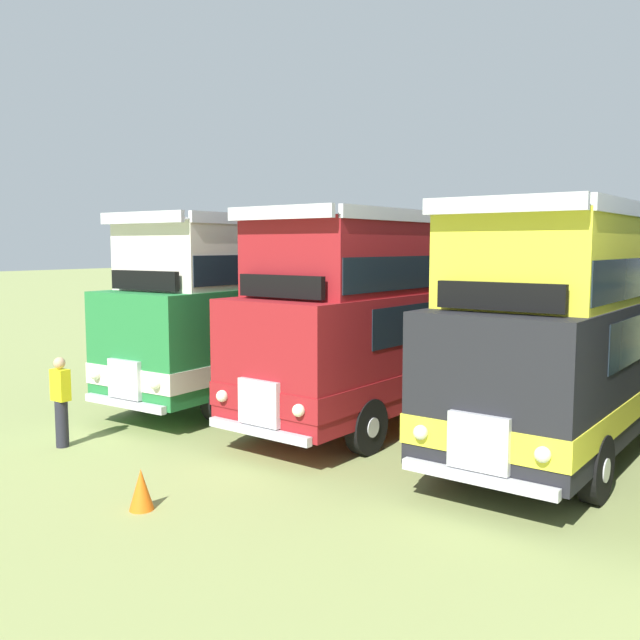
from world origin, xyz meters
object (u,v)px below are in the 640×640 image
object	(u,v)px
cone_mid_row	(141,489)
marshal_person	(61,401)
bus_second_in_row	(419,308)
bus_third_in_row	(596,318)
bus_first_in_row	(277,301)

from	to	relation	value
cone_mid_row	marshal_person	size ratio (longest dim) A/B	0.35
bus_second_in_row	bus_third_in_row	size ratio (longest dim) A/B	0.99
bus_third_in_row	cone_mid_row	bearing A→B (deg)	-117.58
cone_mid_row	bus_first_in_row	bearing A→B (deg)	115.72
bus_first_in_row	cone_mid_row	distance (m)	8.89
marshal_person	cone_mid_row	bearing A→B (deg)	-18.26
bus_second_in_row	marshal_person	bearing A→B (deg)	-119.81
bus_third_in_row	marshal_person	size ratio (longest dim) A/B	6.48
bus_second_in_row	cone_mid_row	xyz separation A→B (m)	(-0.25, -8.15, -2.06)
bus_first_in_row	cone_mid_row	bearing A→B (deg)	-64.28
bus_second_in_row	marshal_person	xyz separation A→B (m)	(-3.97, -6.93, -1.47)
bus_first_in_row	bus_second_in_row	distance (m)	4.02
bus_second_in_row	cone_mid_row	world-z (taller)	bus_second_in_row
bus_second_in_row	marshal_person	world-z (taller)	bus_second_in_row
bus_third_in_row	marshal_person	distance (m)	10.65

